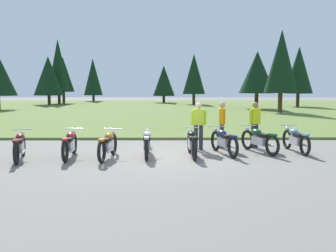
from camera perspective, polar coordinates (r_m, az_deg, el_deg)
name	(u,v)px	position (r m, az deg, el deg)	size (l,w,h in m)	color
ground_plane	(168,156)	(12.04, 0.03, -4.56)	(140.00, 140.00, 0.00)	slate
grass_moorland	(166,109)	(37.50, -0.34, 2.67)	(80.00, 44.00, 0.10)	#5B7033
forest_treeline	(135,73)	(43.49, -5.06, 8.09)	(33.23, 28.42, 8.19)	#47331E
motorcycle_maroon	(20,146)	(12.11, -21.77, -2.82)	(0.75, 2.06, 0.88)	black
motorcycle_red	(70,144)	(11.95, -14.80, -2.71)	(0.62, 2.10, 0.88)	black
motorcycle_orange	(108,145)	(11.62, -9.17, -2.83)	(0.62, 2.10, 0.88)	black
motorcycle_silver	(147,143)	(11.88, -3.21, -2.57)	(0.62, 2.10, 0.88)	black
motorcycle_black	(192,143)	(11.88, 3.69, -2.57)	(0.62, 2.10, 0.88)	black
motorcycle_navy	(224,141)	(12.37, 8.53, -2.28)	(0.78, 2.06, 0.88)	black
motorcycle_british_green	(259,140)	(12.90, 13.77, -2.05)	(0.94, 1.99, 0.88)	black
motorcycle_sky_blue	(296,139)	(13.33, 18.95, -1.95)	(0.62, 2.10, 0.88)	black
rider_in_hivis_vest	(255,122)	(13.83, 13.16, 0.62)	(0.46, 0.39, 1.67)	#2D2D38
rider_with_back_turned	(222,122)	(13.58, 8.25, 0.62)	(0.25, 0.55, 1.67)	#2D2D38
rider_near_row_end	(199,123)	(13.08, 4.70, 0.45)	(0.55, 0.23, 1.67)	#2D2D38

